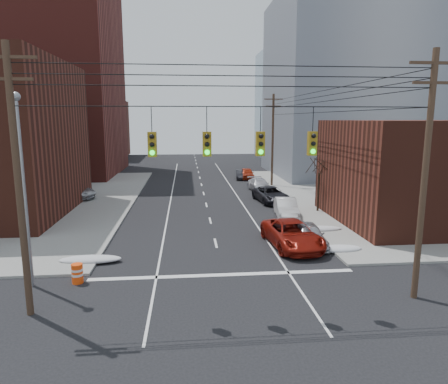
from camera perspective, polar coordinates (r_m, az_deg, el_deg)
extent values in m
plane|color=black|center=(15.70, 2.28, -20.71)|extent=(160.00, 160.00, 0.00)
cube|color=maroon|center=(65.55, -26.15, 15.41)|extent=(24.00, 20.00, 30.00)
cube|color=#502218|center=(90.62, -21.12, 8.38)|extent=(22.00, 18.00, 12.00)
cube|color=gray|center=(62.23, 17.66, 13.97)|extent=(22.00, 20.00, 25.00)
cube|color=gray|center=(87.28, 12.07, 12.08)|extent=(20.00, 18.00, 22.00)
cube|color=#502218|center=(35.64, 28.50, 2.52)|extent=(16.00, 12.00, 8.00)
cylinder|color=#473323|center=(17.81, -27.28, 0.81)|extent=(0.28, 0.28, 11.00)
cube|color=#473323|center=(17.77, -28.65, 16.59)|extent=(2.20, 0.12, 0.12)
cube|color=#473323|center=(17.68, -28.42, 14.03)|extent=(1.80, 0.12, 0.12)
cylinder|color=#473323|center=(19.50, 26.72, 1.60)|extent=(0.28, 0.28, 11.00)
cube|color=#473323|center=(19.46, 27.93, 16.00)|extent=(2.20, 0.12, 0.12)
cube|color=#473323|center=(19.38, 27.73, 13.66)|extent=(1.80, 0.12, 0.12)
cylinder|color=#473323|center=(48.50, 6.96, 7.24)|extent=(0.28, 0.28, 11.00)
cube|color=#473323|center=(48.49, 7.09, 13.03)|extent=(2.20, 0.12, 0.12)
cube|color=#473323|center=(48.46, 7.07, 12.09)|extent=(1.80, 0.12, 0.12)
cylinder|color=black|center=(16.43, 1.07, 12.11)|extent=(17.00, 0.04, 0.04)
cylinder|color=black|center=(16.37, -10.32, 10.21)|extent=(0.03, 0.03, 1.00)
cube|color=olive|center=(16.40, -10.21, 6.71)|extent=(0.35, 0.30, 1.00)
sphere|color=black|center=(16.21, -10.29, 7.80)|extent=(0.20, 0.20, 0.20)
sphere|color=black|center=(16.23, -10.25, 6.67)|extent=(0.20, 0.20, 0.20)
sphere|color=#0CE526|center=(16.25, -10.22, 5.55)|extent=(0.20, 0.20, 0.20)
cylinder|color=black|center=(16.34, -2.48, 10.36)|extent=(0.03, 0.03, 1.00)
cube|color=olive|center=(16.37, -2.45, 6.86)|extent=(0.35, 0.30, 1.00)
sphere|color=black|center=(16.18, -2.43, 7.95)|extent=(0.20, 0.20, 0.20)
sphere|color=black|center=(16.20, -2.42, 6.82)|extent=(0.20, 0.20, 0.20)
sphere|color=#0CE526|center=(16.22, -2.41, 5.69)|extent=(0.20, 0.20, 0.20)
cylinder|color=black|center=(16.60, 5.25, 10.33)|extent=(0.03, 0.03, 1.00)
cube|color=olive|center=(16.63, 5.19, 6.88)|extent=(0.35, 0.30, 1.00)
sphere|color=black|center=(16.44, 5.32, 7.96)|extent=(0.20, 0.20, 0.20)
sphere|color=black|center=(16.46, 5.30, 6.84)|extent=(0.20, 0.20, 0.20)
sphere|color=#0CE526|center=(16.48, 5.28, 5.73)|extent=(0.20, 0.20, 0.20)
cylinder|color=black|center=(17.14, 12.61, 10.13)|extent=(0.03, 0.03, 1.00)
cube|color=olive|center=(17.17, 12.48, 6.79)|extent=(0.35, 0.30, 1.00)
sphere|color=black|center=(16.99, 12.70, 7.83)|extent=(0.20, 0.20, 0.20)
sphere|color=black|center=(17.01, 12.66, 6.75)|extent=(0.20, 0.20, 0.20)
sphere|color=#0CE526|center=(17.03, 12.61, 5.68)|extent=(0.20, 0.20, 0.20)
cylinder|color=gray|center=(21.08, -26.60, -0.57)|extent=(0.18, 0.18, 9.00)
sphere|color=gray|center=(20.80, -27.65, 11.98)|extent=(0.44, 0.44, 0.44)
cylinder|color=black|center=(35.80, 13.32, -0.11)|extent=(0.20, 0.20, 3.50)
cylinder|color=black|center=(35.69, 14.00, 3.60)|extent=(0.27, 0.82, 1.19)
cylinder|color=black|center=(36.06, 13.53, 3.82)|extent=(1.17, 0.54, 1.38)
cylinder|color=black|center=(36.01, 12.46, 3.91)|extent=(1.44, 1.00, 1.48)
cylinder|color=black|center=(35.39, 12.84, 3.59)|extent=(0.17, 0.84, 1.19)
cylinder|color=black|center=(34.91, 13.00, 3.64)|extent=(0.82, 0.99, 1.40)
cylinder|color=black|center=(34.67, 14.04, 3.60)|extent=(1.74, 0.21, 1.43)
cylinder|color=black|center=(35.35, 14.11, 3.53)|extent=(0.48, 0.73, 1.20)
ellipsoid|color=silver|center=(24.31, -18.55, -9.12)|extent=(3.50, 1.08, 0.42)
ellipsoid|color=silver|center=(25.85, 15.98, -7.80)|extent=(3.00, 1.08, 0.42)
ellipsoid|color=silver|center=(29.90, 12.86, -5.18)|extent=(4.00, 1.08, 0.42)
imported|color=maroon|center=(26.07, 9.68, -5.96)|extent=(3.29, 6.19, 1.66)
imported|color=#AFAFB4|center=(26.49, 11.97, -5.98)|extent=(1.83, 4.39, 1.49)
imported|color=silver|center=(33.77, 8.85, -2.25)|extent=(2.19, 4.90, 1.56)
imported|color=black|center=(39.58, 6.70, -0.37)|extent=(3.18, 5.73, 1.52)
imported|color=silver|center=(45.54, 5.09, 1.01)|extent=(2.40, 5.05, 1.42)
imported|color=#9B250E|center=(54.73, 3.30, 2.65)|extent=(1.90, 4.42, 1.49)
imported|color=black|center=(54.59, 2.44, 2.51)|extent=(1.65, 3.86, 1.24)
imported|color=silver|center=(38.90, -26.19, -1.37)|extent=(4.76, 3.32, 1.49)
imported|color=#9F9FA3|center=(43.00, -21.26, 0.04)|extent=(5.89, 3.84, 1.51)
imported|color=black|center=(39.80, -29.12, -1.45)|extent=(5.11, 3.23, 1.38)
imported|color=#B2B1B6|center=(43.94, -29.18, -0.32)|extent=(4.89, 2.59, 1.59)
cylinder|color=#FF470D|center=(21.63, -20.22, -10.87)|extent=(0.74, 0.74, 1.00)
cylinder|color=white|center=(21.56, -20.25, -10.38)|extent=(0.75, 0.75, 0.12)
cylinder|color=white|center=(21.65, -20.21, -10.99)|extent=(0.75, 0.75, 0.12)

